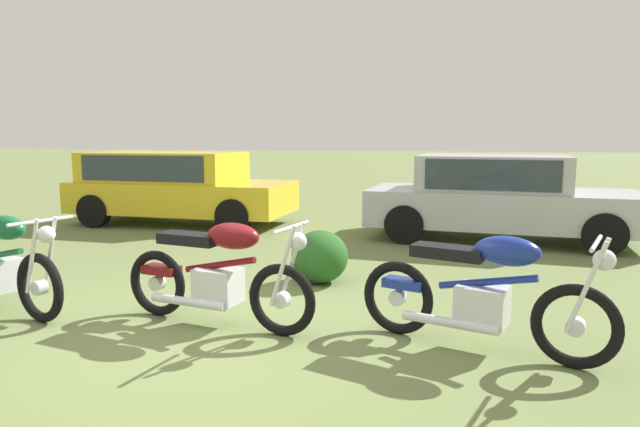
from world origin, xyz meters
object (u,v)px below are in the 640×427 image
(motorcycle_blue, at_px, (483,293))
(shrub_low, at_px, (320,257))
(car_silver, at_px, (497,193))
(car_yellow, at_px, (174,182))
(motorcycle_maroon, at_px, (218,274))

(motorcycle_blue, xyz_separation_m, shrub_low, (-1.79, 1.78, -0.17))
(motorcycle_blue, height_order, car_silver, car_silver)
(shrub_low, bearing_deg, car_yellow, 135.74)
(car_silver, bearing_deg, motorcycle_maroon, -113.95)
(car_silver, height_order, shrub_low, car_silver)
(motorcycle_maroon, relative_size, shrub_low, 2.83)
(car_yellow, distance_m, shrub_low, 5.47)
(motorcycle_blue, relative_size, car_yellow, 0.47)
(car_silver, relative_size, shrub_low, 6.32)
(motorcycle_blue, xyz_separation_m, car_silver, (0.48, 5.21, 0.31))
(motorcycle_blue, bearing_deg, car_yellow, 153.71)
(motorcycle_blue, xyz_separation_m, car_yellow, (-5.69, 5.59, 0.35))
(motorcycle_maroon, distance_m, shrub_low, 1.81)
(shrub_low, bearing_deg, motorcycle_maroon, -108.33)
(car_yellow, bearing_deg, car_silver, -1.98)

